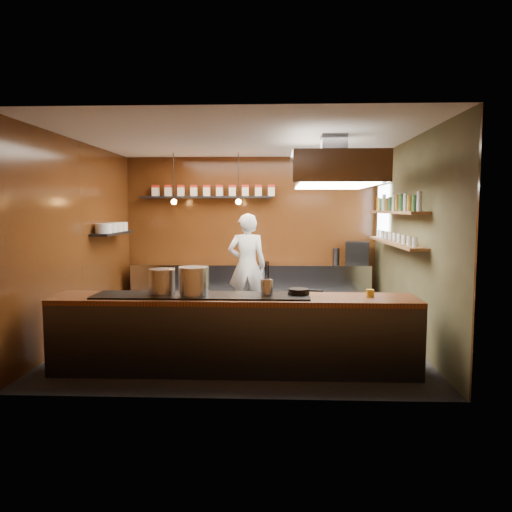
# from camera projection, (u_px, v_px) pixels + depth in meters

# --- Properties ---
(floor) EXTENTS (5.00, 5.00, 0.00)m
(floor) POSITION_uv_depth(u_px,v_px,m) (243.00, 337.00, 7.69)
(floor) COLOR black
(floor) RESTS_ON ground
(back_wall) EXTENTS (5.00, 0.00, 5.00)m
(back_wall) POSITION_uv_depth(u_px,v_px,m) (252.00, 232.00, 10.03)
(back_wall) COLOR #3A150A
(back_wall) RESTS_ON ground
(left_wall) EXTENTS (0.00, 5.00, 5.00)m
(left_wall) POSITION_uv_depth(u_px,v_px,m) (81.00, 240.00, 7.65)
(left_wall) COLOR #3A150A
(left_wall) RESTS_ON ground
(right_wall) EXTENTS (0.00, 5.00, 5.00)m
(right_wall) POSITION_uv_depth(u_px,v_px,m) (410.00, 241.00, 7.44)
(right_wall) COLOR #413D24
(right_wall) RESTS_ON ground
(ceiling) EXTENTS (5.00, 5.00, 0.00)m
(ceiling) POSITION_uv_depth(u_px,v_px,m) (243.00, 139.00, 7.40)
(ceiling) COLOR silver
(ceiling) RESTS_ON back_wall
(window_pane) EXTENTS (0.00, 1.00, 1.00)m
(window_pane) POSITION_uv_depth(u_px,v_px,m) (383.00, 213.00, 9.10)
(window_pane) COLOR white
(window_pane) RESTS_ON right_wall
(prep_counter) EXTENTS (4.60, 0.65, 0.90)m
(prep_counter) POSITION_uv_depth(u_px,v_px,m) (251.00, 286.00, 9.80)
(prep_counter) COLOR silver
(prep_counter) RESTS_ON floor
(pass_counter) EXTENTS (4.40, 0.72, 0.94)m
(pass_counter) POSITION_uv_depth(u_px,v_px,m) (234.00, 333.00, 6.05)
(pass_counter) COLOR #38383D
(pass_counter) RESTS_ON floor
(tin_shelf) EXTENTS (2.60, 0.26, 0.04)m
(tin_shelf) POSITION_uv_depth(u_px,v_px,m) (206.00, 197.00, 9.86)
(tin_shelf) COLOR black
(tin_shelf) RESTS_ON back_wall
(plate_shelf) EXTENTS (0.30, 1.40, 0.04)m
(plate_shelf) POSITION_uv_depth(u_px,v_px,m) (112.00, 233.00, 8.63)
(plate_shelf) COLOR black
(plate_shelf) RESTS_ON left_wall
(bottle_shelf_upper) EXTENTS (0.26, 2.80, 0.04)m
(bottle_shelf_upper) POSITION_uv_depth(u_px,v_px,m) (395.00, 212.00, 7.71)
(bottle_shelf_upper) COLOR olive
(bottle_shelf_upper) RESTS_ON right_wall
(bottle_shelf_lower) EXTENTS (0.26, 2.80, 0.04)m
(bottle_shelf_lower) POSITION_uv_depth(u_px,v_px,m) (394.00, 243.00, 7.75)
(bottle_shelf_lower) COLOR olive
(bottle_shelf_lower) RESTS_ON right_wall
(extractor_hood) EXTENTS (1.20, 2.00, 0.72)m
(extractor_hood) POSITION_uv_depth(u_px,v_px,m) (333.00, 171.00, 7.00)
(extractor_hood) COLOR #38383D
(extractor_hood) RESTS_ON ceiling
(pendant_left) EXTENTS (0.10, 0.10, 0.95)m
(pendant_left) POSITION_uv_depth(u_px,v_px,m) (174.00, 199.00, 9.23)
(pendant_left) COLOR black
(pendant_left) RESTS_ON ceiling
(pendant_right) EXTENTS (0.10, 0.10, 0.95)m
(pendant_right) POSITION_uv_depth(u_px,v_px,m) (238.00, 199.00, 9.18)
(pendant_right) COLOR black
(pendant_right) RESTS_ON ceiling
(storage_tins) EXTENTS (2.43, 0.13, 0.22)m
(storage_tins) POSITION_uv_depth(u_px,v_px,m) (213.00, 191.00, 9.85)
(storage_tins) COLOR beige
(storage_tins) RESTS_ON tin_shelf
(plate_stacks) EXTENTS (0.26, 1.16, 0.16)m
(plate_stacks) POSITION_uv_depth(u_px,v_px,m) (112.00, 227.00, 8.62)
(plate_stacks) COLOR silver
(plate_stacks) RESTS_ON plate_shelf
(bottles) EXTENTS (0.06, 2.66, 0.24)m
(bottles) POSITION_uv_depth(u_px,v_px,m) (395.00, 203.00, 7.70)
(bottles) COLOR silver
(bottles) RESTS_ON bottle_shelf_upper
(wine_glasses) EXTENTS (0.07, 2.37, 0.13)m
(wine_glasses) POSITION_uv_depth(u_px,v_px,m) (395.00, 237.00, 7.75)
(wine_glasses) COLOR silver
(wine_glasses) RESTS_ON bottle_shelf_lower
(stockpot_large) EXTENTS (0.41, 0.41, 0.31)m
(stockpot_large) POSITION_uv_depth(u_px,v_px,m) (162.00, 282.00, 6.05)
(stockpot_large) COLOR #B9BBC1
(stockpot_large) RESTS_ON pass_counter
(stockpot_small) EXTENTS (0.40, 0.40, 0.34)m
(stockpot_small) POSITION_uv_depth(u_px,v_px,m) (194.00, 281.00, 5.99)
(stockpot_small) COLOR silver
(stockpot_small) RESTS_ON pass_counter
(utensil_crock) EXTENTS (0.17, 0.17, 0.19)m
(utensil_crock) POSITION_uv_depth(u_px,v_px,m) (267.00, 287.00, 5.97)
(utensil_crock) COLOR silver
(utensil_crock) RESTS_ON pass_counter
(frying_pan) EXTENTS (0.43, 0.26, 0.07)m
(frying_pan) POSITION_uv_depth(u_px,v_px,m) (299.00, 292.00, 6.05)
(frying_pan) COLOR black
(frying_pan) RESTS_ON pass_counter
(butter_jar) EXTENTS (0.12, 0.12, 0.09)m
(butter_jar) POSITION_uv_depth(u_px,v_px,m) (370.00, 293.00, 5.99)
(butter_jar) COLOR yellow
(butter_jar) RESTS_ON pass_counter
(espresso_machine) EXTENTS (0.49, 0.47, 0.44)m
(espresso_machine) POSITION_uv_depth(u_px,v_px,m) (357.00, 253.00, 9.68)
(espresso_machine) COLOR black
(espresso_machine) RESTS_ON prep_counter
(chef) EXTENTS (0.71, 0.48, 1.89)m
(chef) POSITION_uv_depth(u_px,v_px,m) (247.00, 266.00, 9.01)
(chef) COLOR silver
(chef) RESTS_ON floor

